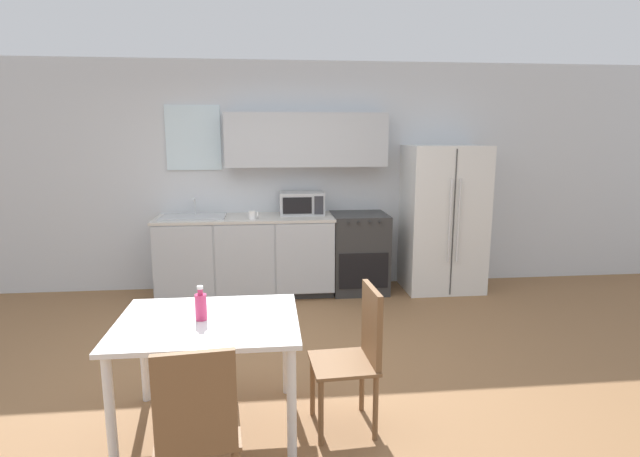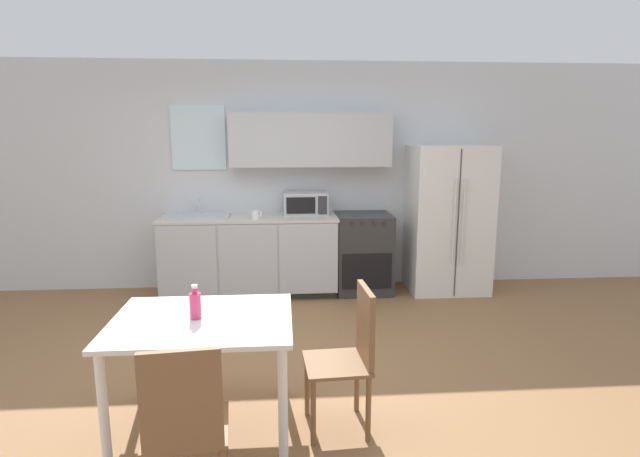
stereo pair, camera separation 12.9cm
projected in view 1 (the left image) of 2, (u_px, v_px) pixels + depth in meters
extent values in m
plane|color=olive|center=(270.00, 374.00, 3.93)|extent=(12.00, 12.00, 0.00)
cube|color=silver|center=(267.00, 177.00, 6.00)|extent=(12.00, 0.06, 2.70)
cube|color=silver|center=(193.00, 138.00, 5.79)|extent=(0.63, 0.04, 0.74)
cube|color=#B2B7BC|center=(306.00, 140.00, 5.78)|extent=(1.87, 0.32, 0.61)
cube|color=#333333|center=(247.00, 290.00, 5.92)|extent=(2.00, 0.57, 0.08)
cube|color=#B2B7BC|center=(246.00, 254.00, 5.80)|extent=(2.00, 0.63, 0.82)
cube|color=#B2B7BC|center=(183.00, 262.00, 5.42)|extent=(0.65, 0.01, 0.80)
cube|color=#B2B7BC|center=(245.00, 261.00, 5.49)|extent=(0.65, 0.01, 0.80)
cube|color=#B2B7BC|center=(305.00, 259.00, 5.56)|extent=(0.65, 0.01, 0.80)
cube|color=beige|center=(245.00, 218.00, 5.72)|extent=(2.03, 0.65, 0.03)
cube|color=#2D2D2D|center=(359.00, 252.00, 5.95)|extent=(0.65, 0.61, 0.93)
cube|color=black|center=(364.00, 271.00, 5.67)|extent=(0.57, 0.01, 0.41)
cylinder|color=#262626|center=(349.00, 223.00, 5.54)|extent=(0.03, 0.02, 0.03)
cylinder|color=#262626|center=(359.00, 223.00, 5.55)|extent=(0.03, 0.02, 0.03)
cylinder|color=#262626|center=(370.00, 223.00, 5.57)|extent=(0.03, 0.02, 0.03)
cylinder|color=#262626|center=(381.00, 223.00, 5.58)|extent=(0.03, 0.02, 0.03)
cube|color=silver|center=(443.00, 219.00, 5.95)|extent=(0.91, 0.67, 1.73)
cube|color=#3F3F3F|center=(453.00, 224.00, 5.62)|extent=(0.01, 0.01, 1.67)
cylinder|color=silver|center=(450.00, 221.00, 5.58)|extent=(0.02, 0.02, 0.95)
cylinder|color=silver|center=(459.00, 221.00, 5.59)|extent=(0.02, 0.02, 0.95)
cube|color=#B7BABC|center=(193.00, 217.00, 5.66)|extent=(0.72, 0.43, 0.02)
cylinder|color=silver|center=(195.00, 206.00, 5.81)|extent=(0.02, 0.02, 0.18)
cylinder|color=silver|center=(194.00, 200.00, 5.73)|extent=(0.02, 0.14, 0.02)
cube|color=#B7BABC|center=(302.00, 203.00, 5.87)|extent=(0.52, 0.35, 0.26)
cube|color=black|center=(297.00, 206.00, 5.68)|extent=(0.33, 0.01, 0.19)
cube|color=#2D2D33|center=(319.00, 205.00, 5.71)|extent=(0.10, 0.01, 0.21)
cylinder|color=white|center=(252.00, 215.00, 5.53)|extent=(0.08, 0.08, 0.09)
torus|color=white|center=(258.00, 215.00, 5.54)|extent=(0.02, 0.07, 0.07)
cube|color=white|center=(208.00, 322.00, 3.10)|extent=(1.12, 0.89, 0.03)
cylinder|color=white|center=(110.00, 414.00, 2.74)|extent=(0.06, 0.06, 0.70)
cylinder|color=white|center=(292.00, 404.00, 2.84)|extent=(0.06, 0.06, 0.70)
cylinder|color=white|center=(144.00, 354.00, 3.49)|extent=(0.06, 0.06, 0.70)
cylinder|color=white|center=(286.00, 347.00, 3.59)|extent=(0.06, 0.06, 0.70)
cube|color=brown|center=(199.00, 430.00, 2.45)|extent=(0.44, 0.44, 0.02)
cube|color=brown|center=(195.00, 402.00, 2.22)|extent=(0.37, 0.07, 0.48)
cylinder|color=brown|center=(169.00, 454.00, 2.62)|extent=(0.03, 0.03, 0.43)
cylinder|color=brown|center=(234.00, 446.00, 2.69)|extent=(0.03, 0.03, 0.43)
cube|color=brown|center=(343.00, 363.00, 3.15)|extent=(0.42, 0.42, 0.02)
cube|color=brown|center=(372.00, 324.00, 3.13)|extent=(0.06, 0.37, 0.48)
cylinder|color=brown|center=(321.00, 413.00, 3.00)|extent=(0.03, 0.03, 0.43)
cylinder|color=brown|center=(312.00, 385.00, 3.33)|extent=(0.03, 0.03, 0.43)
cylinder|color=brown|center=(375.00, 408.00, 3.06)|extent=(0.03, 0.03, 0.43)
cylinder|color=brown|center=(362.00, 381.00, 3.39)|extent=(0.03, 0.03, 0.43)
cylinder|color=#DB386B|center=(201.00, 307.00, 3.08)|extent=(0.07, 0.07, 0.16)
cylinder|color=#DB386B|center=(200.00, 292.00, 3.06)|extent=(0.03, 0.03, 0.04)
cylinder|color=white|center=(200.00, 287.00, 3.05)|extent=(0.04, 0.04, 0.02)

